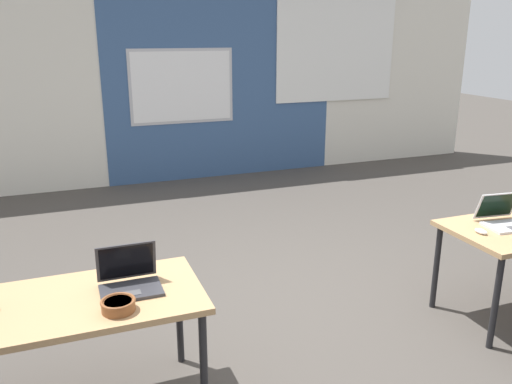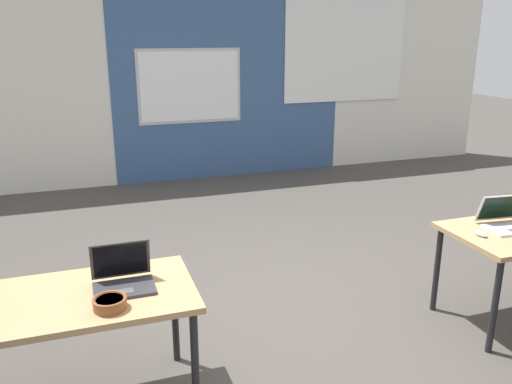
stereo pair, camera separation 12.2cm
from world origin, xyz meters
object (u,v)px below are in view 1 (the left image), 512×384
desk_near_left (51,314)px  laptop_near_right_inner (504,219)px  mouse_near_right_inner (481,231)px  laptop_near_left_inner (129,280)px  snack_bowl (118,305)px

desk_near_left → laptop_near_right_inner: bearing=1.3°
desk_near_left → laptop_near_right_inner: size_ratio=4.41×
desk_near_left → mouse_near_right_inner: (2.85, -0.00, 0.08)m
desk_near_left → laptop_near_right_inner: (3.13, 0.07, 0.11)m
mouse_near_right_inner → laptop_near_left_inner: (-2.43, 0.03, 0.03)m
mouse_near_right_inner → desk_near_left: bearing=179.9°
desk_near_left → laptop_near_left_inner: bearing=4.1°
mouse_near_right_inner → laptop_near_right_inner: bearing=14.6°
laptop_near_left_inner → desk_near_left: bearing=-176.0°
desk_near_left → snack_bowl: size_ratio=9.01×
desk_near_left → laptop_near_left_inner: laptop_near_left_inner is taller
laptop_near_left_inner → laptop_near_right_inner: bearing=0.7°
desk_near_left → laptop_near_left_inner: (0.42, 0.03, 0.11)m
snack_bowl → laptop_near_left_inner: bearing=69.0°
laptop_near_right_inner → mouse_near_right_inner: 0.29m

